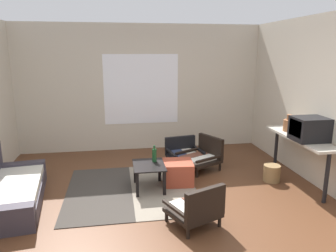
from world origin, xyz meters
TOP-DOWN VIEW (x-y plane):
  - ground_plane at (0.00, 0.00)m, footprint 7.80×7.80m
  - far_wall_with_window at (0.00, 3.06)m, footprint 5.60×0.13m
  - area_rug at (-0.35, 0.83)m, footprint 2.01×1.99m
  - couch at (-2.12, 0.61)m, footprint 1.01×1.87m
  - coffee_table at (-0.08, 0.82)m, footprint 0.49×0.62m
  - armchair_by_window at (0.69, 1.85)m, footprint 0.70×0.65m
  - armchair_striped_foreground at (0.39, -0.38)m, footprint 0.74×0.73m
  - armchair_corner at (0.99, 1.56)m, footprint 0.84×0.84m
  - ottoman_orange at (0.41, 0.96)m, footprint 0.52×0.52m
  - console_shelf at (2.36, 0.67)m, footprint 0.41×1.58m
  - crt_television at (2.36, 0.45)m, footprint 0.50×0.42m
  - clay_vase at (2.36, 1.04)m, footprint 0.19×0.19m
  - glass_bottle at (0.03, 0.95)m, footprint 0.07×0.07m
  - wicker_basket at (1.99, 0.80)m, footprint 0.28×0.28m

SIDE VIEW (x-z plane):
  - ground_plane at x=0.00m, z-range 0.00..0.00m
  - area_rug at x=-0.35m, z-range 0.00..0.01m
  - wicker_basket at x=1.99m, z-range 0.00..0.28m
  - ottoman_orange at x=0.41m, z-range 0.00..0.37m
  - couch at x=-2.12m, z-range -0.15..0.58m
  - armchair_by_window at x=0.69m, z-range -0.01..0.50m
  - armchair_striped_foreground at x=0.39m, z-range -0.04..0.53m
  - armchair_corner at x=0.99m, z-range -0.03..0.56m
  - coffee_table at x=-0.08m, z-range 0.12..0.53m
  - glass_bottle at x=0.03m, z-range 0.38..0.65m
  - console_shelf at x=2.36m, z-range 0.31..1.10m
  - clay_vase at x=2.36m, z-range 0.76..1.05m
  - crt_television at x=2.36m, z-range 0.79..1.16m
  - far_wall_with_window at x=0.00m, z-range 0.00..2.70m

